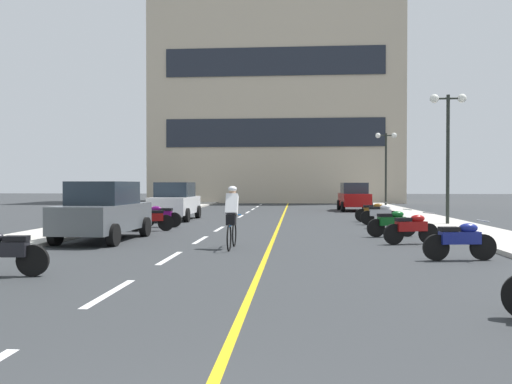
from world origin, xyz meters
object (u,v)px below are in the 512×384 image
at_px(motorcycle_4, 412,228).
at_px(motorcycle_7, 161,215).
at_px(street_lamp_far, 386,153).
at_px(parked_car_mid, 175,201).
at_px(motorcycle_2, 2,252).
at_px(motorcycle_8, 381,214).
at_px(street_lamp_mid, 448,129).
at_px(motorcycle_5, 392,223).
at_px(parked_car_near, 104,211).
at_px(motorcycle_3, 460,240).
at_px(parked_car_far, 354,197).
at_px(motorcycle_6, 150,218).
at_px(cyclist_rider, 232,216).
at_px(motorcycle_9, 374,212).

height_order(motorcycle_4, motorcycle_7, same).
xyz_separation_m(street_lamp_far, parked_car_mid, (-12.02, -11.93, -2.97)).
bearing_deg(motorcycle_2, motorcycle_4, 34.30).
bearing_deg(motorcycle_8, motorcycle_2, -124.40).
height_order(street_lamp_mid, street_lamp_far, street_lamp_mid).
bearing_deg(motorcycle_8, motorcycle_5, -94.82).
relative_size(parked_car_near, motorcycle_3, 2.51).
height_order(street_lamp_mid, parked_car_far, street_lamp_mid).
height_order(motorcycle_5, motorcycle_7, same).
relative_size(motorcycle_2, motorcycle_5, 1.02).
relative_size(motorcycle_3, motorcycle_6, 1.03).
xyz_separation_m(street_lamp_far, motorcycle_3, (-2.44, -24.74, -3.41)).
relative_size(street_lamp_mid, motorcycle_6, 3.20).
bearing_deg(motorcycle_7, cyclist_rider, -61.12).
height_order(motorcycle_3, motorcycle_8, same).
distance_m(street_lamp_mid, motorcycle_2, 17.55).
relative_size(motorcycle_3, motorcycle_4, 1.02).
relative_size(street_lamp_mid, motorcycle_7, 3.11).
relative_size(motorcycle_8, cyclist_rider, 0.96).
bearing_deg(motorcycle_5, motorcycle_6, 170.46).
bearing_deg(street_lamp_mid, motorcycle_7, -173.96).
relative_size(motorcycle_3, cyclist_rider, 0.96).
xyz_separation_m(motorcycle_2, motorcycle_4, (8.86, 6.04, 0.00)).
bearing_deg(motorcycle_7, street_lamp_far, 54.27).
xyz_separation_m(street_lamp_mid, motorcycle_6, (-11.55, -3.03, -3.50)).
bearing_deg(street_lamp_far, cyclist_rider, -109.05).
bearing_deg(motorcycle_3, parked_car_mid, 126.77).
bearing_deg(parked_car_near, street_lamp_far, 60.40).
distance_m(street_lamp_far, motorcycle_6, 21.63).
xyz_separation_m(street_lamp_mid, cyclist_rider, (-7.92, -7.98, -3.09)).
bearing_deg(parked_car_near, parked_car_mid, 89.62).
distance_m(street_lamp_far, motorcycle_2, 30.12).
xyz_separation_m(parked_car_far, motorcycle_5, (-0.59, -16.98, -0.44)).
bearing_deg(street_lamp_mid, parked_car_mid, 165.92).
xyz_separation_m(parked_car_near, motorcycle_8, (9.49, 7.01, -0.44)).
relative_size(parked_car_near, motorcycle_2, 2.50).
height_order(parked_car_far, motorcycle_3, parked_car_far).
bearing_deg(motorcycle_6, motorcycle_2, -90.90).
distance_m(street_lamp_mid, motorcycle_3, 10.69).
height_order(motorcycle_3, motorcycle_6, same).
xyz_separation_m(parked_car_far, motorcycle_8, (-0.16, -11.82, -0.44)).
height_order(motorcycle_7, cyclist_rider, cyclist_rider).
relative_size(motorcycle_8, motorcycle_9, 1.00).
height_order(parked_car_far, motorcycle_7, parked_car_far).
bearing_deg(parked_car_mid, motorcycle_6, -85.56).
distance_m(street_lamp_far, motorcycle_8, 14.88).
bearing_deg(motorcycle_4, parked_car_far, 88.78).
relative_size(parked_car_mid, cyclist_rider, 2.37).
relative_size(street_lamp_mid, parked_car_near, 1.24).
xyz_separation_m(motorcycle_3, motorcycle_7, (-9.19, 8.56, 0.00)).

